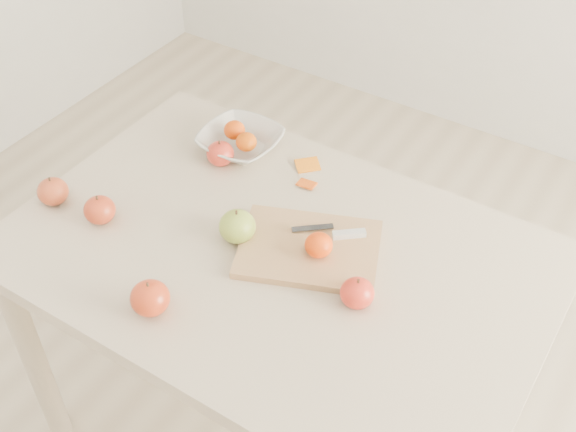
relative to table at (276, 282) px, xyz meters
The scene contains 16 objects.
ground 0.65m from the table, ahead, with size 3.50×3.50×0.00m, color #C6B293.
table is the anchor object (origin of this frame).
cutting_board 0.13m from the table, 32.85° to the left, with size 0.31×0.23×0.02m, color tan.
board_tangerine 0.17m from the table, 18.06° to the left, with size 0.06×0.06×0.05m, color #E24207.
fruit_bowl 0.41m from the table, 136.95° to the left, with size 0.21×0.21×0.05m, color silver.
bowl_tangerine_near 0.44m from the table, 138.30° to the left, with size 0.06×0.06×0.05m, color #DC4307.
bowl_tangerine_far 0.39m from the table, 135.43° to the left, with size 0.05×0.05×0.05m, color #C74F07.
orange_peel_a 0.33m from the table, 108.39° to the left, with size 0.06×0.04×0.00m, color orange.
orange_peel_b 0.26m from the table, 105.11° to the left, with size 0.04×0.04×0.00m, color #D14D0E.
paring_knife 0.20m from the table, 45.51° to the left, with size 0.16×0.09×0.01m.
apple_green 0.17m from the table, behind, with size 0.08×0.08×0.08m, color olive.
apple_red_d 0.57m from the table, 165.03° to the right, with size 0.07×0.07×0.07m, color maroon.
apple_red_b 0.44m from the table, 161.61° to the right, with size 0.07×0.07×0.07m, color #9D140C.
apple_red_c 0.33m from the table, 113.75° to the right, with size 0.08×0.08×0.07m, color maroon.
apple_red_e 0.26m from the table, ahead, with size 0.07×0.07×0.06m, color #9F0413.
apple_red_a 0.37m from the table, 147.04° to the left, with size 0.07×0.07×0.06m, color #91030A.
Camera 1 is at (0.63, -0.94, 1.90)m, focal length 45.00 mm.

